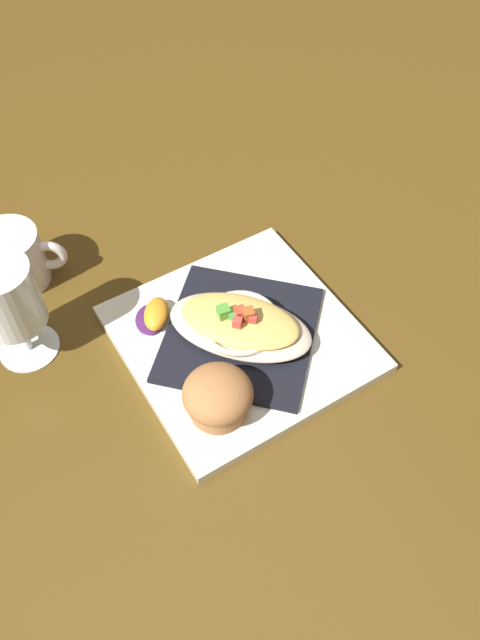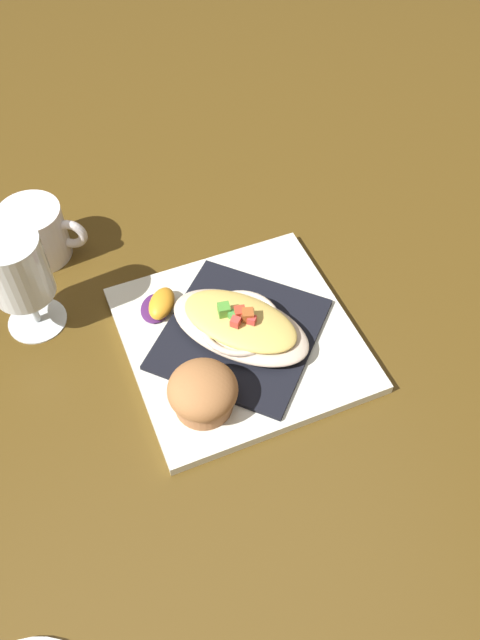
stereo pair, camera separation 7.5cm
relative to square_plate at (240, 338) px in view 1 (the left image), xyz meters
The scene contains 8 objects.
ground_plane 0.01m from the square_plate, ahead, with size 2.60×2.60×0.00m, color #553D15.
square_plate is the anchor object (origin of this frame).
folded_napkin 0.01m from the square_plate, ahead, with size 0.18×0.18×0.01m, color black.
gratin_dish 0.03m from the square_plate, 108.06° to the left, with size 0.19×0.19×0.05m.
muffin 0.11m from the square_plate, 140.45° to the left, with size 0.08×0.08×0.06m.
orange_garnish 0.11m from the square_plate, 51.03° to the left, with size 0.06×0.06×0.02m.
coffee_mug 0.31m from the square_plate, 44.16° to the left, with size 0.08×0.11×0.08m.
stemmed_glass 0.27m from the square_plate, 65.87° to the left, with size 0.07×0.07×0.14m.
Camera 1 is at (-0.41, 0.20, 0.64)m, focal length 35.73 mm.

